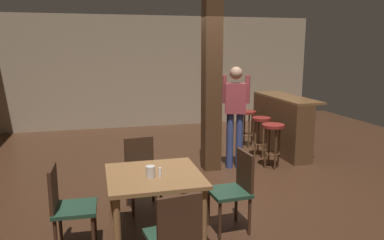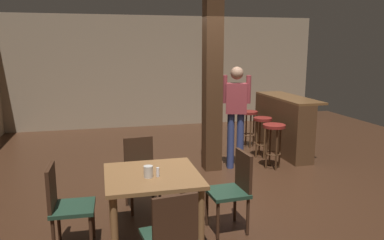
{
  "view_description": "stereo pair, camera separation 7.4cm",
  "coord_description": "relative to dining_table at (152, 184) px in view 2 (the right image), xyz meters",
  "views": [
    {
      "loc": [
        -1.74,
        -5.07,
        2.05
      ],
      "look_at": [
        -0.42,
        0.01,
        1.01
      ],
      "focal_mm": 35.0,
      "sensor_mm": 36.0,
      "label": 1
    },
    {
      "loc": [
        -1.67,
        -5.09,
        2.05
      ],
      "look_at": [
        -0.42,
        0.01,
        1.01
      ],
      "focal_mm": 35.0,
      "sensor_mm": 36.0,
      "label": 2
    }
  ],
  "objects": [
    {
      "name": "chair_west",
      "position": [
        -0.88,
        -0.02,
        -0.11
      ],
      "size": [
        0.44,
        0.44,
        0.89
      ],
      "color": "#1E3828",
      "rests_on": "ground_plane"
    },
    {
      "name": "bar_stool_near",
      "position": [
        2.31,
        1.89,
        -0.04
      ],
      "size": [
        0.38,
        0.38,
        0.76
      ],
      "color": "maroon",
      "rests_on": "ground_plane"
    },
    {
      "name": "dining_table",
      "position": [
        0.0,
        0.0,
        0.0
      ],
      "size": [
        0.98,
        0.98,
        0.73
      ],
      "color": "brown",
      "rests_on": "ground_plane"
    },
    {
      "name": "pillar",
      "position": [
        1.29,
        2.11,
        0.78
      ],
      "size": [
        0.28,
        0.28,
        2.8
      ],
      "primitive_type": "cube",
      "color": "#422816",
      "rests_on": "ground_plane"
    },
    {
      "name": "ground_plane",
      "position": [
        1.19,
        1.37,
        -0.62
      ],
      "size": [
        10.8,
        10.8,
        0.0
      ],
      "primitive_type": "plane",
      "color": "#382114"
    },
    {
      "name": "chair_south",
      "position": [
        0.03,
        -0.9,
        -0.11
      ],
      "size": [
        0.47,
        0.47,
        0.89
      ],
      "color": "#1E3828",
      "rests_on": "ground_plane"
    },
    {
      "name": "bar_counter",
      "position": [
        2.91,
        2.75,
        -0.06
      ],
      "size": [
        0.56,
        1.79,
        1.09
      ],
      "color": "brown",
      "rests_on": "ground_plane"
    },
    {
      "name": "standing_person",
      "position": [
        1.69,
        2.05,
        0.39
      ],
      "size": [
        0.47,
        0.3,
        1.72
      ],
      "color": "maroon",
      "rests_on": "ground_plane"
    },
    {
      "name": "bar_stool_mid",
      "position": [
        2.39,
        2.53,
        -0.06
      ],
      "size": [
        0.34,
        0.34,
        0.75
      ],
      "color": "maroon",
      "rests_on": "ground_plane"
    },
    {
      "name": "salt_shaker",
      "position": [
        0.05,
        -0.1,
        0.17
      ],
      "size": [
        0.03,
        0.03,
        0.1
      ],
      "primitive_type": "cylinder",
      "color": "silver",
      "rests_on": "dining_table"
    },
    {
      "name": "napkin_cup",
      "position": [
        -0.05,
        -0.09,
        0.18
      ],
      "size": [
        0.1,
        0.1,
        0.12
      ],
      "primitive_type": "cylinder",
      "color": "beige",
      "rests_on": "dining_table"
    },
    {
      "name": "chair_north",
      "position": [
        -0.03,
        0.85,
        -0.11
      ],
      "size": [
        0.47,
        0.47,
        0.89
      ],
      "color": "#1E3828",
      "rests_on": "ground_plane"
    },
    {
      "name": "wall_back",
      "position": [
        1.19,
        5.87,
        0.78
      ],
      "size": [
        8.0,
        0.1,
        2.8
      ],
      "primitive_type": "cube",
      "color": "gray",
      "rests_on": "ground_plane"
    },
    {
      "name": "bar_stool_far",
      "position": [
        2.43,
        3.29,
        -0.05
      ],
      "size": [
        0.36,
        0.36,
        0.74
      ],
      "color": "maroon",
      "rests_on": "ground_plane"
    },
    {
      "name": "chair_east",
      "position": [
        0.91,
        -0.0,
        -0.11
      ],
      "size": [
        0.44,
        0.44,
        0.89
      ],
      "color": "#1E3828",
      "rests_on": "ground_plane"
    }
  ]
}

